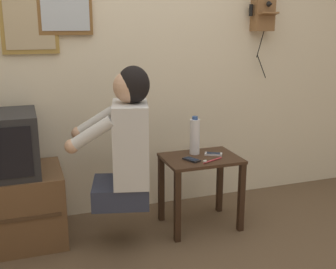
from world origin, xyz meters
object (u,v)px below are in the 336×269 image
at_px(wall_phone_antique, 263,7).
at_px(cell_phone_held, 191,160).
at_px(framed_picture, 29,21).
at_px(person, 126,141).
at_px(cell_phone_spare, 213,154).
at_px(water_bottle, 195,136).
at_px(toothbrush, 211,160).

xyz_separation_m(wall_phone_antique, cell_phone_held, (-0.79, -0.47, -1.04)).
bearing_deg(framed_picture, person, -46.04).
distance_m(cell_phone_spare, water_bottle, 0.19).
height_order(framed_picture, toothbrush, framed_picture).
bearing_deg(framed_picture, wall_phone_antique, -1.44).
relative_size(person, wall_phone_antique, 1.14).
bearing_deg(cell_phone_spare, person, 126.79).
bearing_deg(framed_picture, toothbrush, -27.54).
bearing_deg(wall_phone_antique, framed_picture, 178.56).
relative_size(person, cell_phone_held, 6.49).
height_order(framed_picture, water_bottle, framed_picture).
relative_size(person, cell_phone_spare, 6.49).
relative_size(cell_phone_spare, water_bottle, 0.50).
bearing_deg(person, cell_phone_spare, -67.56).
bearing_deg(cell_phone_spare, water_bottle, 88.44).
distance_m(cell_phone_held, water_bottle, 0.20).
bearing_deg(person, framed_picture, 58.10).
xyz_separation_m(wall_phone_antique, toothbrush, (-0.67, -0.53, -1.04)).
height_order(cell_phone_spare, toothbrush, toothbrush).
height_order(cell_phone_spare, water_bottle, water_bottle).
xyz_separation_m(person, cell_phone_held, (0.46, 0.03, -0.19)).
bearing_deg(water_bottle, toothbrush, -78.69).
relative_size(cell_phone_held, water_bottle, 0.50).
bearing_deg(person, wall_phone_antique, -54.30).
height_order(cell_phone_held, cell_phone_spare, same).
bearing_deg(person, water_bottle, -58.90).
relative_size(framed_picture, cell_phone_spare, 3.12).
bearing_deg(toothbrush, water_bottle, -11.23).
bearing_deg(wall_phone_antique, cell_phone_held, -149.35).
height_order(cell_phone_held, water_bottle, water_bottle).
distance_m(wall_phone_antique, water_bottle, 1.20).
bearing_deg(framed_picture, cell_phone_spare, -20.50).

